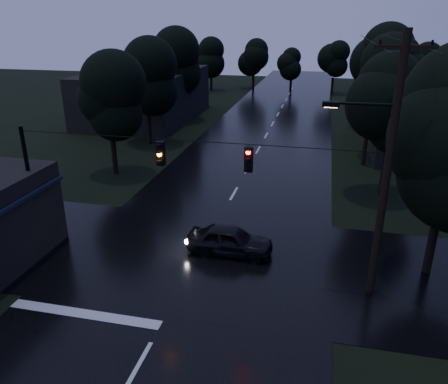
% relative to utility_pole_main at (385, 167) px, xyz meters
% --- Properties ---
extents(main_road, '(12.00, 120.00, 0.02)m').
position_rel_utility_pole_main_xyz_m(main_road, '(-7.41, 19.00, -5.26)').
color(main_road, black).
rests_on(main_road, ground).
extents(cross_street, '(60.00, 9.00, 0.02)m').
position_rel_utility_pole_main_xyz_m(cross_street, '(-7.41, 1.00, -5.26)').
color(cross_street, black).
rests_on(cross_street, ground).
extents(building_far_right, '(10.00, 14.00, 4.40)m').
position_rel_utility_pole_main_xyz_m(building_far_right, '(6.59, 23.00, -3.06)').
color(building_far_right, black).
rests_on(building_far_right, ground).
extents(building_far_left, '(10.00, 16.00, 5.00)m').
position_rel_utility_pole_main_xyz_m(building_far_left, '(-21.41, 29.00, -2.76)').
color(building_far_left, black).
rests_on(building_far_left, ground).
extents(utility_pole_main, '(3.50, 0.30, 10.00)m').
position_rel_utility_pole_main_xyz_m(utility_pole_main, '(0.00, 0.00, 0.00)').
color(utility_pole_main, black).
rests_on(utility_pole_main, ground).
extents(utility_pole_far, '(2.00, 0.30, 7.50)m').
position_rel_utility_pole_main_xyz_m(utility_pole_far, '(0.89, 17.00, -1.38)').
color(utility_pole_far, black).
rests_on(utility_pole_far, ground).
extents(anchor_pole_left, '(0.18, 0.18, 6.00)m').
position_rel_utility_pole_main_xyz_m(anchor_pole_left, '(-14.91, 0.00, -2.26)').
color(anchor_pole_left, black).
rests_on(anchor_pole_left, ground).
extents(span_signals, '(15.00, 0.37, 1.12)m').
position_rel_utility_pole_main_xyz_m(span_signals, '(-6.85, -0.01, -0.01)').
color(span_signals, black).
rests_on(span_signals, ground).
extents(tree_left_a, '(3.92, 3.92, 8.26)m').
position_rel_utility_pole_main_xyz_m(tree_left_a, '(-16.41, 11.00, -0.02)').
color(tree_left_a, black).
rests_on(tree_left_a, ground).
extents(tree_left_b, '(4.20, 4.20, 8.85)m').
position_rel_utility_pole_main_xyz_m(tree_left_b, '(-17.01, 19.00, 0.36)').
color(tree_left_b, black).
rests_on(tree_left_b, ground).
extents(tree_left_c, '(4.48, 4.48, 9.44)m').
position_rel_utility_pole_main_xyz_m(tree_left_c, '(-17.61, 29.00, 0.74)').
color(tree_left_c, black).
rests_on(tree_left_c, ground).
extents(tree_right_a, '(4.20, 4.20, 8.85)m').
position_rel_utility_pole_main_xyz_m(tree_right_a, '(1.59, 11.00, 0.36)').
color(tree_right_a, black).
rests_on(tree_right_a, ground).
extents(tree_right_b, '(4.48, 4.48, 9.44)m').
position_rel_utility_pole_main_xyz_m(tree_right_b, '(2.19, 19.00, 0.74)').
color(tree_right_b, black).
rests_on(tree_right_b, ground).
extents(tree_right_c, '(4.76, 4.76, 10.03)m').
position_rel_utility_pole_main_xyz_m(tree_right_c, '(2.79, 29.00, 1.11)').
color(tree_right_c, black).
rests_on(tree_right_c, ground).
extents(car, '(3.99, 1.64, 1.35)m').
position_rel_utility_pole_main_xyz_m(car, '(-6.08, 1.70, -4.58)').
color(car, black).
rests_on(car, ground).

